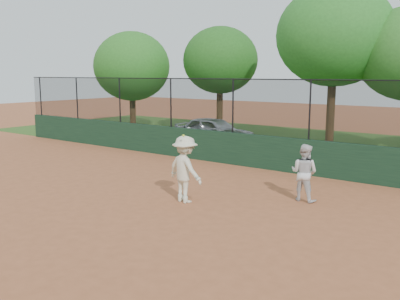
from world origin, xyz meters
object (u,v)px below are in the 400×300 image
Objects in this scene: parked_car at (214,131)px; player_main at (185,169)px; player_second at (304,173)px; tree_1 at (220,60)px; tree_0 at (132,66)px; tree_2 at (334,36)px.

parked_car is 2.13× the size of player_main.
player_second is 0.26× the size of tree_1.
tree_0 is (-7.30, 1.93, 3.11)m from parked_car.
tree_0 is 12.22m from tree_2.
tree_2 reaches higher than parked_car.
player_second is at bearing 38.87° from player_main.
tree_2 reaches higher than tree_0.
tree_2 is at bearing 0.66° from tree_0.
player_second is at bearing -132.80° from parked_car.
player_second is 9.63m from tree_2.
tree_2 is (4.86, 2.07, 4.31)m from parked_car.
tree_1 reaches higher than player_second.
tree_0 is at bearing 73.01° from parked_car.
tree_1 is (5.35, 1.44, 0.29)m from tree_0.
tree_1 reaches higher than player_main.
player_main is at bearing -151.95° from parked_car.
tree_0 is (-12.10, 10.17, 2.90)m from player_main.
parked_car is at bearing -156.87° from tree_2.
tree_0 is at bearing 139.94° from player_main.
tree_2 is (0.06, 10.31, 4.10)m from player_main.
player_main is at bearing -59.84° from tree_1.
player_second is 0.82× the size of player_main.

